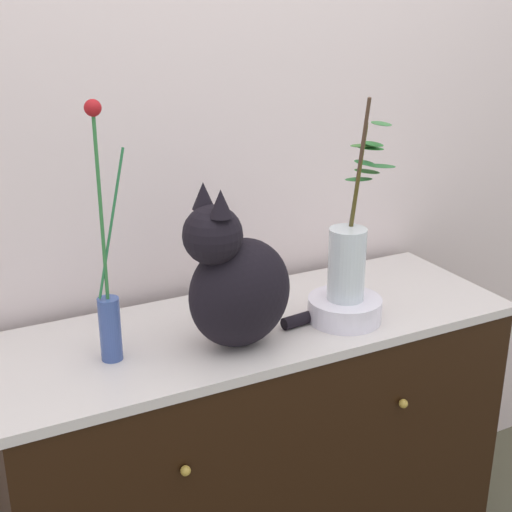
# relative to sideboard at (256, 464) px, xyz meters

# --- Properties ---
(wall_back) EXTENTS (4.40, 0.08, 2.60)m
(wall_back) POSITION_rel_sideboard_xyz_m (0.00, 0.31, 0.86)
(wall_back) COLOR silver
(wall_back) RESTS_ON ground_plane
(sideboard) EXTENTS (1.36, 0.49, 0.89)m
(sideboard) POSITION_rel_sideboard_xyz_m (0.00, 0.00, 0.00)
(sideboard) COLOR black
(sideboard) RESTS_ON ground_plane
(cat_sitting) EXTENTS (0.47, 0.21, 0.40)m
(cat_sitting) POSITION_rel_sideboard_xyz_m (-0.10, -0.09, 0.61)
(cat_sitting) COLOR black
(cat_sitting) RESTS_ON sideboard
(vase_slim_green) EXTENTS (0.09, 0.05, 0.59)m
(vase_slim_green) POSITION_rel_sideboard_xyz_m (-0.39, -0.03, 0.59)
(vase_slim_green) COLOR #394F90
(vase_slim_green) RESTS_ON sideboard
(bowl_porcelain) EXTENTS (0.19, 0.19, 0.06)m
(bowl_porcelain) POSITION_rel_sideboard_xyz_m (0.21, -0.10, 0.47)
(bowl_porcelain) COLOR white
(bowl_porcelain) RESTS_ON sideboard
(vase_glass_clear) EXTENTS (0.15, 0.12, 0.51)m
(vase_glass_clear) POSITION_rel_sideboard_xyz_m (0.21, -0.10, 0.62)
(vase_glass_clear) COLOR silver
(vase_glass_clear) RESTS_ON bowl_porcelain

